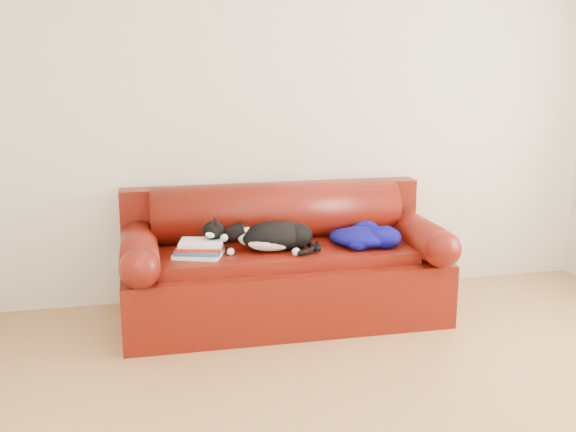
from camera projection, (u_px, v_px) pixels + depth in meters
name	position (u px, v px, depth m)	size (l,w,h in m)	color
ground	(399.00, 427.00, 3.20)	(4.50, 4.50, 0.00)	olive
room_shell	(439.00, 68.00, 2.86)	(4.52, 4.02, 2.61)	beige
sofa_base	(283.00, 284.00, 4.51)	(2.10, 0.90, 0.50)	#420208
sofa_back	(276.00, 231.00, 4.67)	(2.10, 1.01, 0.88)	#420208
book_stack	(200.00, 249.00, 4.21)	(0.35, 0.31, 0.10)	white
cat	(275.00, 237.00, 4.32)	(0.64, 0.35, 0.24)	black
blanket	(364.00, 236.00, 4.46)	(0.48, 0.45, 0.15)	#080245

